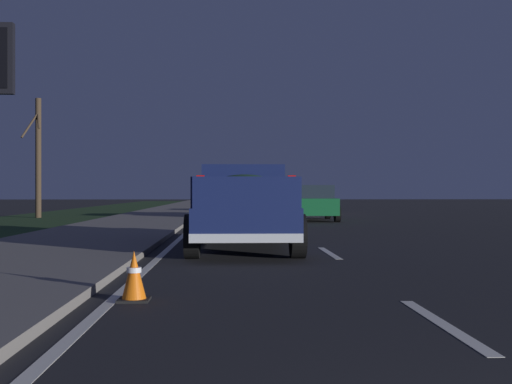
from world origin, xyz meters
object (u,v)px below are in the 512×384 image
object	(u,v)px
bare_tree_far	(38,155)
sedan_green	(312,203)
sedan_black	(241,202)
pickup_truck	(243,205)
sedan_white	(301,200)
traffic_cone_near	(134,276)

from	to	relation	value
bare_tree_far	sedan_green	bearing A→B (deg)	-104.15
sedan_black	bare_tree_far	bearing A→B (deg)	81.45
sedan_green	bare_tree_far	size ratio (longest dim) A/B	0.77
pickup_truck	sedan_white	world-z (taller)	pickup_truck
sedan_black	sedan_white	xyz separation A→B (m)	(6.27, -3.52, 0.00)
sedan_black	bare_tree_far	size ratio (longest dim) A/B	0.76
sedan_white	sedan_green	bearing A→B (deg)	177.07
sedan_black	traffic_cone_near	world-z (taller)	sedan_black
traffic_cone_near	pickup_truck	bearing A→B (deg)	-12.40
sedan_white	traffic_cone_near	world-z (taller)	sedan_white
pickup_truck	sedan_black	world-z (taller)	pickup_truck
bare_tree_far	traffic_cone_near	world-z (taller)	bare_tree_far
sedan_white	traffic_cone_near	distance (m)	28.20
sedan_green	sedan_black	bearing A→B (deg)	60.22
pickup_truck	traffic_cone_near	bearing A→B (deg)	167.60
bare_tree_far	traffic_cone_near	xyz separation A→B (m)	(-22.93, -8.22, -2.77)
sedan_black	sedan_green	world-z (taller)	same
sedan_white	bare_tree_far	distance (m)	14.33
sedan_green	sedan_white	bearing A→B (deg)	-2.93
sedan_black	sedan_white	size ratio (longest dim) A/B	1.00
pickup_truck	sedan_green	bearing A→B (deg)	-13.81
pickup_truck	sedan_white	xyz separation A→B (m)	(21.41, -3.70, -0.20)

